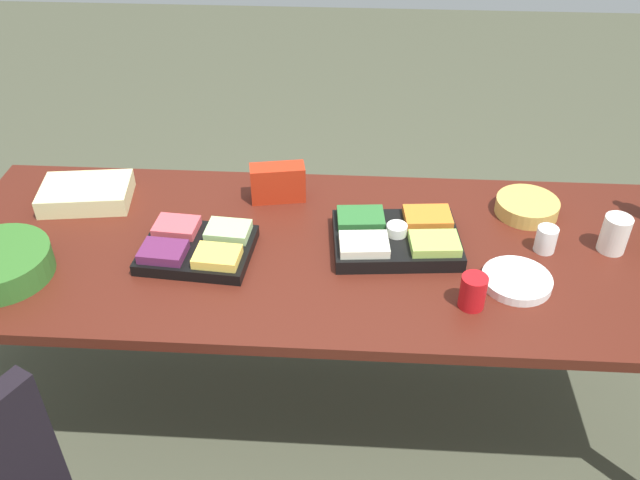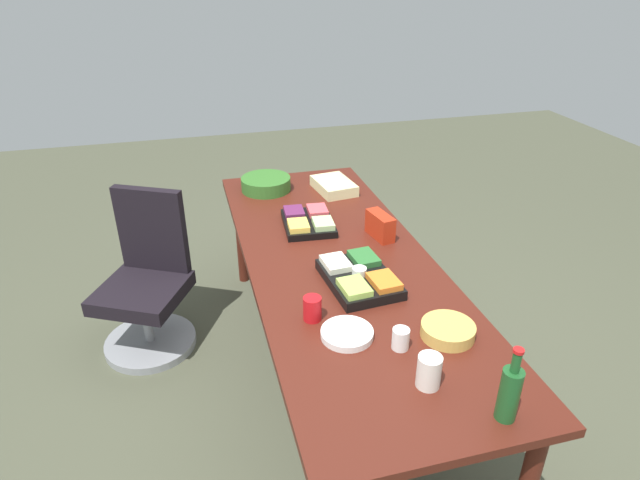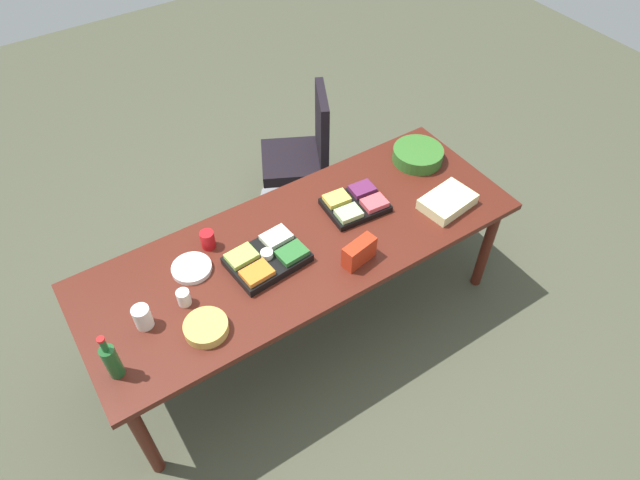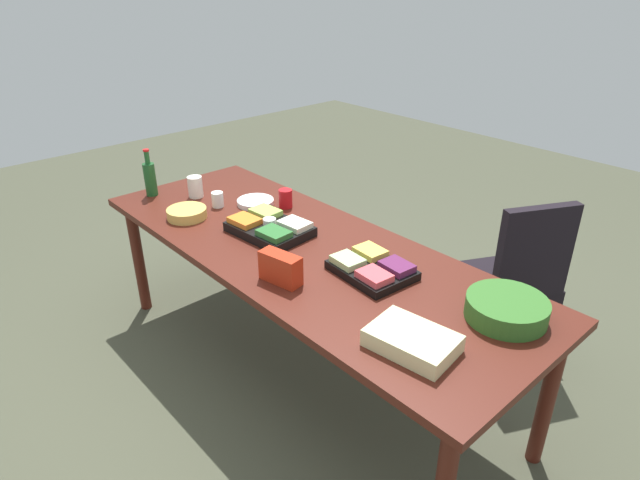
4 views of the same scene
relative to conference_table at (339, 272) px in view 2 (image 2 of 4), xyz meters
name	(u,v)px [view 2 (image 2 of 4)]	position (x,y,z in m)	size (l,w,h in m)	color
ground_plane	(337,376)	(0.00, 0.00, -0.72)	(10.00, 10.00, 0.00)	#494B39
conference_table	(339,272)	(0.00, 0.00, 0.00)	(2.59, 0.95, 0.79)	#4D1B11
office_chair	(147,292)	(0.63, 1.03, -0.35)	(0.65, 0.65, 0.98)	gray
paper_cup	(401,339)	(-0.74, -0.03, 0.12)	(0.07, 0.07, 0.09)	white
veggie_tray	(359,277)	(-0.24, -0.02, 0.11)	(0.44, 0.33, 0.09)	black
fruit_platter	(308,221)	(0.42, 0.06, 0.10)	(0.38, 0.31, 0.07)	black
mayo_jar	(429,371)	(-0.96, -0.05, 0.14)	(0.09, 0.09, 0.13)	white
wine_bottle	(510,392)	(-1.18, -0.24, 0.19)	(0.08, 0.08, 0.30)	#1C5324
salad_bowl	(266,184)	(1.03, 0.21, 0.12)	(0.33, 0.33, 0.09)	#326A26
paper_plate_stack	(347,334)	(-0.62, 0.15, 0.09)	(0.22, 0.22, 0.03)	white
sheet_cake	(334,186)	(0.90, -0.23, 0.11)	(0.32, 0.22, 0.07)	beige
chip_bag_red	(380,226)	(0.19, -0.29, 0.14)	(0.20, 0.08, 0.14)	red
chip_bowl	(448,330)	(-0.72, -0.25, 0.10)	(0.22, 0.22, 0.06)	gold
red_solo_cup	(312,309)	(-0.46, 0.26, 0.13)	(0.08, 0.08, 0.11)	red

